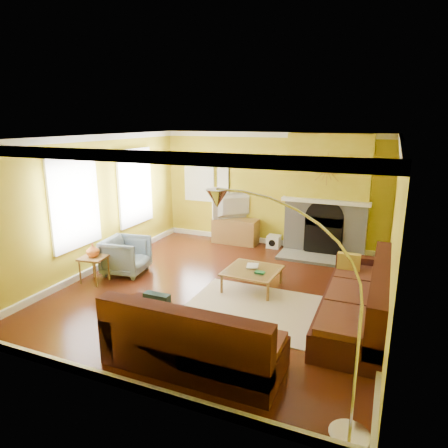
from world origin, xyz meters
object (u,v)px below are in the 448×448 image
at_px(armchair, 126,256).
at_px(side_table, 94,269).
at_px(sectional_sofa, 270,293).
at_px(media_console, 236,231).
at_px(coffee_table, 252,279).
at_px(arc_lamp, 289,317).

height_order(armchair, side_table, armchair).
xyz_separation_m(sectional_sofa, media_console, (-1.92, 3.52, -0.15)).
distance_m(media_console, armchair, 3.02).
bearing_deg(media_console, sectional_sofa, -61.43).
height_order(sectional_sofa, side_table, sectional_sofa).
height_order(coffee_table, arc_lamp, arc_lamp).
relative_size(coffee_table, side_table, 1.86).
relative_size(armchair, side_table, 1.59).
distance_m(sectional_sofa, armchair, 3.28).
bearing_deg(arc_lamp, coffee_table, 114.76).
distance_m(sectional_sofa, side_table, 3.48).
xyz_separation_m(armchair, arc_lamp, (3.94, -2.74, 0.80)).
xyz_separation_m(sectional_sofa, side_table, (-3.47, 0.17, -0.20)).
height_order(sectional_sofa, media_console, sectional_sofa).
relative_size(armchair, arc_lamp, 0.34).
bearing_deg(media_console, coffee_table, -62.63).
distance_m(media_console, arc_lamp, 6.16).
distance_m(side_table, arc_lamp, 4.82).
relative_size(sectional_sofa, coffee_table, 4.06).
height_order(media_console, armchair, armchair).
height_order(coffee_table, media_console, media_console).
bearing_deg(coffee_table, sectional_sofa, -58.68).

